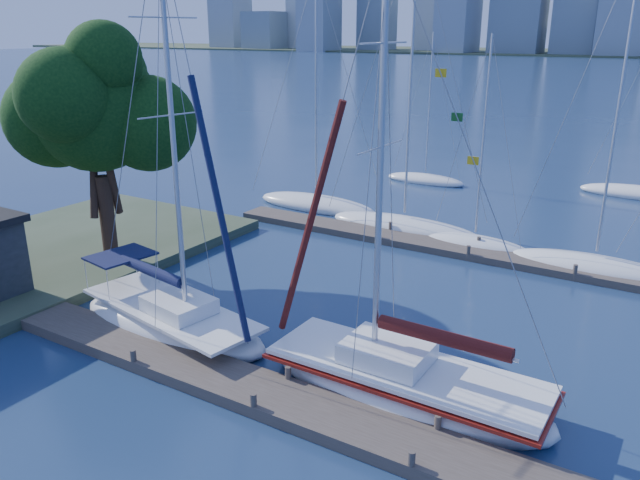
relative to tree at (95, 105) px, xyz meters
The scene contains 12 objects.
ground 16.41m from the tree, 22.21° to the right, with size 700.00×700.00×0.00m, color navy.
near_dock 16.32m from the tree, 22.21° to the right, with size 26.00×2.00×0.40m, color #463C33.
far_dock 20.12m from the tree, 34.30° to the left, with size 30.00×1.80×0.36m, color #463C33.
shore 8.61m from the tree, 145.27° to the right, with size 12.00×22.00×0.50m, color #38472D.
tree is the anchor object (origin of this frame).
sailboat_navy 10.52m from the tree, 25.94° to the right, with size 8.98×4.25×14.71m.
sailboat_maroon 18.30m from the tree, 10.47° to the right, with size 9.33×3.13×13.84m.
bg_boat_0 16.06m from the tree, 78.01° to the left, with size 8.68×5.47×14.62m.
bg_boat_1 17.45m from the tree, 51.90° to the left, with size 9.36×4.12×16.39m.
bg_boat_2 19.80m from the tree, 39.70° to the left, with size 6.04×4.10×11.01m.
bg_boat_3 24.15m from the tree, 29.39° to the left, with size 8.15×3.19×14.94m.
bg_boat_6 26.12m from the tree, 75.74° to the left, with size 6.32×3.37×11.03m.
Camera 1 is at (9.90, -13.30, 10.86)m, focal length 35.00 mm.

